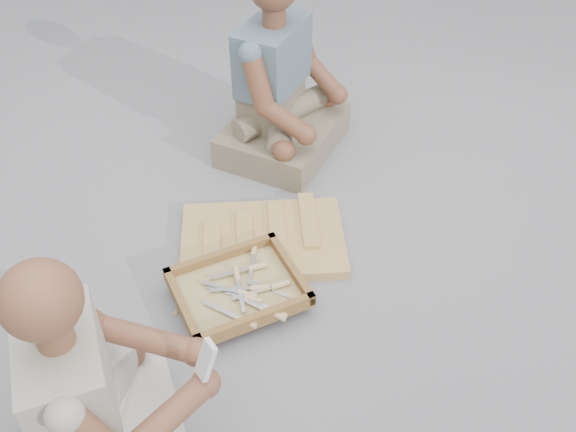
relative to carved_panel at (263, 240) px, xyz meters
name	(u,v)px	position (x,y,z in m)	size (l,w,h in m)	color
ground	(303,307)	(0.00, -0.37, -0.02)	(60.00, 60.00, 0.00)	gray
carved_panel	(263,240)	(0.00, 0.00, 0.00)	(0.65, 0.44, 0.04)	#A36F3F
tool_tray	(238,289)	(-0.20, -0.24, 0.04)	(0.46, 0.37, 0.06)	brown
chisel_0	(252,268)	(-0.12, -0.17, 0.06)	(0.22, 0.04, 0.02)	silver
chisel_1	(254,253)	(-0.08, -0.10, 0.05)	(0.12, 0.20, 0.02)	silver
chisel_2	(273,310)	(-0.13, -0.38, 0.05)	(0.13, 0.20, 0.02)	silver
chisel_3	(242,320)	(-0.24, -0.38, 0.05)	(0.14, 0.19, 0.02)	silver
chisel_4	(291,297)	(-0.04, -0.36, 0.05)	(0.16, 0.18, 0.02)	silver
chisel_5	(275,286)	(-0.08, -0.29, 0.06)	(0.22, 0.03, 0.02)	silver
chisel_6	(248,298)	(-0.18, -0.30, 0.05)	(0.17, 0.17, 0.02)	silver
chisel_7	(271,313)	(-0.14, -0.40, 0.06)	(0.14, 0.19, 0.02)	silver
chisel_8	(254,288)	(-0.15, -0.27, 0.06)	(0.21, 0.10, 0.02)	silver
chisel_9	(242,293)	(-0.20, -0.27, 0.05)	(0.17, 0.17, 0.02)	silver
chisel_10	(237,278)	(-0.19, -0.20, 0.06)	(0.07, 0.22, 0.02)	silver
wood_chip_0	(296,246)	(0.12, -0.07, -0.02)	(0.02, 0.01, 0.00)	tan
wood_chip_1	(205,285)	(-0.29, -0.11, -0.02)	(0.02, 0.01, 0.00)	tan
wood_chip_2	(175,313)	(-0.43, -0.19, -0.02)	(0.02, 0.01, 0.00)	tan
wood_chip_3	(200,258)	(-0.26, 0.03, -0.02)	(0.02, 0.01, 0.00)	tan
wood_chip_4	(189,322)	(-0.40, -0.25, -0.02)	(0.02, 0.01, 0.00)	tan
wood_chip_5	(242,230)	(-0.05, 0.11, -0.02)	(0.02, 0.01, 0.00)	tan
wood_chip_6	(222,339)	(-0.32, -0.37, -0.02)	(0.02, 0.01, 0.00)	tan
wood_chip_7	(186,272)	(-0.33, -0.02, -0.02)	(0.02, 0.01, 0.00)	tan
craftsman	(96,403)	(-0.77, -0.63, 0.26)	(0.58, 0.57, 0.83)	silver
companion	(280,93)	(0.34, 0.58, 0.28)	(0.73, 0.72, 0.90)	#7F745B
mobile_phone	(206,360)	(-0.47, -0.72, 0.39)	(0.06, 0.06, 0.12)	silver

